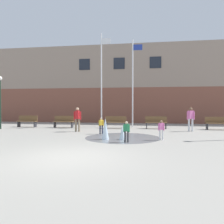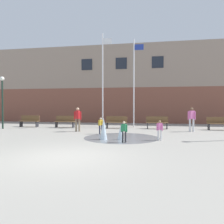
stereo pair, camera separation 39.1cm
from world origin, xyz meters
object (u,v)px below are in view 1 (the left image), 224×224
(park_bench_center, at_px, (64,121))
(teen_by_trashcan, at_px, (77,117))
(park_bench_under_left_flagpole, at_px, (27,121))
(child_in_fountain, at_px, (101,124))
(lamp_post_left_lane, at_px, (0,94))
(park_bench_near_trashcan, at_px, (156,122))
(child_running, at_px, (126,130))
(flagpole_right, at_px, (133,81))
(park_bench_under_right_flagpole, at_px, (116,122))
(child_with_pink_shirt, at_px, (161,129))
(adult_in_red, at_px, (191,117))
(park_bench_far_right, at_px, (217,123))
(flagpole_left, at_px, (102,77))

(park_bench_center, relative_size, teen_by_trashcan, 1.01)
(teen_by_trashcan, bearing_deg, park_bench_under_left_flagpole, -118.21)
(park_bench_under_left_flagpole, relative_size, child_in_fountain, 1.62)
(lamp_post_left_lane, bearing_deg, teen_by_trashcan, -6.66)
(park_bench_near_trashcan, height_order, child_in_fountain, child_in_fountain)
(park_bench_center, bearing_deg, park_bench_under_left_flagpole, -179.90)
(park_bench_under_left_flagpole, height_order, child_running, child_running)
(park_bench_near_trashcan, relative_size, teen_by_trashcan, 1.01)
(flagpole_right, bearing_deg, park_bench_under_right_flagpole, -136.31)
(park_bench_center, distance_m, park_bench_under_right_flagpole, 4.09)
(lamp_post_left_lane, bearing_deg, park_bench_center, 22.67)
(child_with_pink_shirt, bearing_deg, teen_by_trashcan, -60.31)
(lamp_post_left_lane, bearing_deg, child_with_pink_shirt, -17.58)
(teen_by_trashcan, distance_m, adult_in_red, 7.53)
(park_bench_under_left_flagpole, xyz_separation_m, park_bench_center, (3.05, 0.01, 0.00))
(teen_by_trashcan, bearing_deg, park_bench_near_trashcan, 115.21)
(adult_in_red, bearing_deg, park_bench_far_right, 177.54)
(park_bench_far_right, height_order, flagpole_right, flagpole_right)
(child_with_pink_shirt, xyz_separation_m, flagpole_left, (-4.26, 6.46, 3.43))
(flagpole_left, bearing_deg, child_running, -70.47)
(teen_by_trashcan, relative_size, adult_in_red, 1.00)
(park_bench_under_right_flagpole, height_order, lamp_post_left_lane, lamp_post_left_lane)
(adult_in_red, relative_size, child_running, 1.61)
(park_bench_under_right_flagpole, relative_size, child_with_pink_shirt, 1.62)
(park_bench_under_left_flagpole, xyz_separation_m, flagpole_right, (8.39, 1.16, 3.23))
(child_with_pink_shirt, relative_size, child_running, 1.00)
(flagpole_left, bearing_deg, park_bench_far_right, -6.76)
(child_in_fountain, bearing_deg, child_running, 69.05)
(child_with_pink_shirt, bearing_deg, park_bench_near_trashcan, -121.86)
(child_running, height_order, flagpole_left, flagpole_left)
(park_bench_center, height_order, flagpole_right, flagpole_right)
(park_bench_near_trashcan, distance_m, child_running, 6.64)
(park_bench_center, bearing_deg, child_with_pink_shirt, -36.91)
(child_with_pink_shirt, bearing_deg, flagpole_left, -88.08)
(park_bench_far_right, height_order, teen_by_trashcan, teen_by_trashcan)
(park_bench_under_left_flagpole, bearing_deg, child_running, -36.23)
(park_bench_near_trashcan, relative_size, child_in_fountain, 1.62)
(child_in_fountain, relative_size, flagpole_left, 0.13)
(adult_in_red, bearing_deg, child_in_fountain, -13.31)
(adult_in_red, distance_m, child_running, 6.37)
(park_bench_under_left_flagpole, bearing_deg, adult_in_red, -5.38)
(park_bench_under_right_flagpole, relative_size, adult_in_red, 1.01)
(park_bench_under_left_flagpole, height_order, flagpole_right, flagpole_right)
(park_bench_under_left_flagpole, bearing_deg, child_with_pink_shirt, -27.65)
(park_bench_under_right_flagpole, xyz_separation_m, flagpole_right, (1.25, 1.19, 3.23))
(teen_by_trashcan, bearing_deg, child_in_fountain, 60.76)
(park_bench_under_right_flagpole, bearing_deg, child_in_fountain, -97.48)
(park_bench_far_right, xyz_separation_m, flagpole_left, (-8.56, 1.01, 3.53))
(park_bench_under_right_flagpole, distance_m, child_running, 6.32)
(park_bench_far_right, height_order, lamp_post_left_lane, lamp_post_left_lane)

